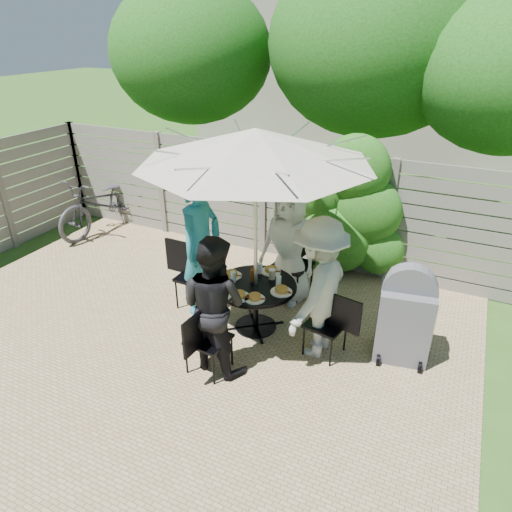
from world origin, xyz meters
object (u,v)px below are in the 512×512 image
at_px(chair_front, 208,352).
at_px(plate_front, 239,296).
at_px(plate_back, 271,270).
at_px(coffee_cup, 272,274).
at_px(glass_left, 233,277).
at_px(plate_left, 231,274).
at_px(umbrella, 256,146).
at_px(person_left, 201,247).
at_px(syrup_jug, 254,275).
at_px(person_back, 289,246).
at_px(glass_back, 260,268).
at_px(bicycle, 103,203).
at_px(plate_right, 281,291).
at_px(plate_extra, 255,298).
at_px(chair_left, 196,288).
at_px(person_front, 214,305).
at_px(person_right, 318,289).
at_px(chair_back, 292,276).
at_px(bbq_grill, 405,317).
at_px(glass_right, 279,281).
at_px(patio_table, 256,298).
at_px(chair_right, 326,336).

bearing_deg(chair_front, plate_front, -2.61).
bearing_deg(plate_back, coffee_cup, -61.52).
relative_size(plate_back, glass_left, 1.86).
bearing_deg(plate_left, umbrella, -7.05).
xyz_separation_m(person_left, syrup_jug, (0.77, -0.04, -0.20)).
height_order(person_back, glass_back, person_back).
bearing_deg(bicycle, umbrella, -18.50).
xyz_separation_m(person_back, plate_left, (-0.46, -0.78, -0.15)).
height_order(plate_back, glass_back, glass_back).
height_order(plate_right, syrup_jug, syrup_jug).
distance_m(plate_extra, glass_back, 0.63).
bearing_deg(plate_extra, plate_right, 51.98).
distance_m(chair_left, person_front, 1.37).
bearing_deg(person_right, plate_right, -90.00).
height_order(chair_back, plate_extra, chair_back).
bearing_deg(bbq_grill, plate_front, -171.67).
bearing_deg(bicycle, glass_right, -16.29).
distance_m(plate_front, glass_back, 0.63).
relative_size(patio_table, bbq_grill, 0.92).
height_order(person_back, person_left, person_left).
height_order(umbrella, chair_right, umbrella).
bearing_deg(plate_back, glass_left, -126.24).
bearing_deg(glass_right, coffee_cup, 137.15).
height_order(person_back, person_right, person_right).
bearing_deg(chair_front, plate_left, 17.83).
relative_size(person_right, plate_back, 6.51).
height_order(glass_left, coffee_cup, glass_left).
bearing_deg(plate_extra, person_right, 17.72).
xyz_separation_m(chair_back, plate_right, (0.24, -1.00, 0.38)).
bearing_deg(plate_back, bbq_grill, -4.67).
height_order(person_right, bbq_grill, person_right).
bearing_deg(glass_back, patio_table, -75.05).
relative_size(person_back, bbq_grill, 1.38).
xyz_separation_m(person_right, bbq_grill, (0.92, 0.32, -0.30)).
bearing_deg(plate_back, bicycle, 162.20).
distance_m(person_left, person_right, 1.66).
xyz_separation_m(person_front, plate_front, (0.06, 0.47, -0.13)).
height_order(chair_right, glass_left, chair_right).
distance_m(glass_left, bbq_grill, 2.05).
bearing_deg(patio_table, plate_right, -7.05).
bearing_deg(glass_right, person_right, -17.47).
bearing_deg(coffee_cup, person_back, 92.26).
distance_m(chair_back, chair_left, 1.37).
height_order(person_right, syrup_jug, person_right).
relative_size(umbrella, plate_right, 11.14).
bearing_deg(coffee_cup, syrup_jug, -140.32).
bearing_deg(chair_front, person_left, 38.06).
bearing_deg(coffee_cup, person_left, -173.75).
bearing_deg(glass_left, glass_back, 59.95).
relative_size(patio_table, coffee_cup, 9.19).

